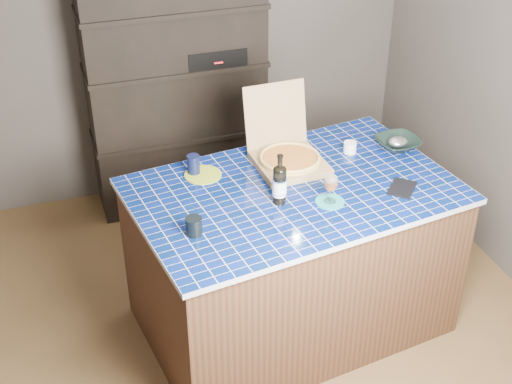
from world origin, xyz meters
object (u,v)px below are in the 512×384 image
object	(u,v)px
wine_glass	(331,183)
mead_bottle	(280,184)
pizza_box	(288,156)
bowl	(398,143)
dvd_case	(402,188)
kitchen_island	(292,258)

from	to	relation	value
wine_glass	mead_bottle	bearing A→B (deg)	161.13
wine_glass	pizza_box	bearing A→B (deg)	99.14
bowl	pizza_box	bearing A→B (deg)	178.38
wine_glass	bowl	xyz separation A→B (m)	(0.60, 0.40, -0.09)
pizza_box	bowl	size ratio (longest dim) A/B	1.86
pizza_box	dvd_case	size ratio (longest dim) A/B	2.69
bowl	mead_bottle	bearing A→B (deg)	-159.15
dvd_case	bowl	xyz separation A→B (m)	(0.19, 0.41, 0.02)
kitchen_island	bowl	xyz separation A→B (m)	(0.72, 0.22, 0.49)
kitchen_island	pizza_box	size ratio (longest dim) A/B	3.95
kitchen_island	wine_glass	size ratio (longest dim) A/B	11.07
kitchen_island	pizza_box	bearing A→B (deg)	68.83
kitchen_island	dvd_case	size ratio (longest dim) A/B	10.64
kitchen_island	pizza_box	world-z (taller)	pizza_box
pizza_box	mead_bottle	distance (m)	0.39
kitchen_island	dvd_case	world-z (taller)	dvd_case
wine_glass	dvd_case	world-z (taller)	wine_glass
bowl	wine_glass	bearing A→B (deg)	-145.97
pizza_box	mead_bottle	xyz separation A→B (m)	(-0.18, -0.34, 0.05)
kitchen_island	bowl	size ratio (longest dim) A/B	7.36
wine_glass	bowl	distance (m)	0.73
mead_bottle	bowl	bearing A→B (deg)	20.85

